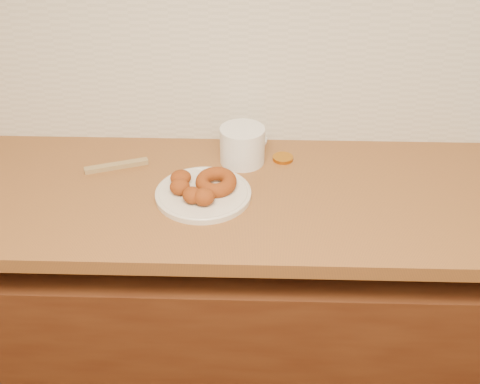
{
  "coord_description": "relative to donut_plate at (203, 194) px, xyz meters",
  "views": [
    {
      "loc": [
        -0.2,
        0.32,
        1.82
      ],
      "look_at": [
        -0.24,
        1.64,
        0.93
      ],
      "focal_mm": 45.0,
      "sensor_mm": 36.0,
      "label": 1
    }
  ],
  "objects": [
    {
      "name": "backsplash",
      "position": [
        0.34,
        0.33,
        0.29
      ],
      "size": [
        3.6,
        0.02,
        0.6
      ],
      "primitive_type": "cube",
      "color": "beige",
      "rests_on": "wall_back"
    },
    {
      "name": "ring_donut",
      "position": [
        0.03,
        0.02,
        0.03
      ],
      "size": [
        0.12,
        0.12,
        0.05
      ],
      "primitive_type": "torus",
      "rotation": [
        0.1,
        0.0,
        -0.01
      ],
      "color": "#82340A",
      "rests_on": "donut_plate"
    },
    {
      "name": "fried_dough_chunks",
      "position": [
        -0.03,
        -0.02,
        0.03
      ],
      "size": [
        0.14,
        0.16,
        0.05
      ],
      "color": "#82340A",
      "rests_on": "donut_plate"
    },
    {
      "name": "brass_jar_lid",
      "position": [
        0.22,
        0.2,
        -0.0
      ],
      "size": [
        0.07,
        0.07,
        0.01
      ],
      "primitive_type": "cylinder",
      "rotation": [
        0.0,
        0.0,
        0.17
      ],
      "color": "#B46E19",
      "rests_on": "butcher_block"
    },
    {
      "name": "wooden_utensil",
      "position": [
        -0.26,
        0.14,
        -0.0
      ],
      "size": [
        0.18,
        0.08,
        0.01
      ],
      "primitive_type": "cube",
      "rotation": [
        0.0,
        0.0,
        0.35
      ],
      "color": "olive",
      "rests_on": "butcher_block"
    },
    {
      "name": "butcher_block",
      "position": [
        -0.31,
        0.03,
        -0.03
      ],
      "size": [
        2.3,
        0.62,
        0.04
      ],
      "primitive_type": "cube",
      "color": "brown",
      "rests_on": "base_cabinet"
    },
    {
      "name": "tub_lid",
      "position": [
        0.11,
        0.31,
        -0.0
      ],
      "size": [
        0.16,
        0.16,
        0.01
      ],
      "primitive_type": "cylinder",
      "rotation": [
        0.0,
        0.0,
        0.25
      ],
      "color": "silver",
      "rests_on": "butcher_block"
    },
    {
      "name": "donut_plate",
      "position": [
        0.0,
        0.0,
        0.0
      ],
      "size": [
        0.26,
        0.26,
        0.01
      ],
      "primitive_type": "cylinder",
      "color": "beige",
      "rests_on": "butcher_block"
    },
    {
      "name": "plastic_tub",
      "position": [
        0.1,
        0.19,
        0.05
      ],
      "size": [
        0.15,
        0.15,
        0.11
      ],
      "primitive_type": "cylinder",
      "rotation": [
        0.0,
        0.0,
        -0.12
      ],
      "color": "silver",
      "rests_on": "butcher_block"
    },
    {
      "name": "base_cabinet",
      "position": [
        0.34,
        0.03,
        -0.52
      ],
      "size": [
        3.6,
        0.6,
        0.77
      ],
      "primitive_type": "cube",
      "color": "#512914",
      "rests_on": "floor"
    }
  ]
}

